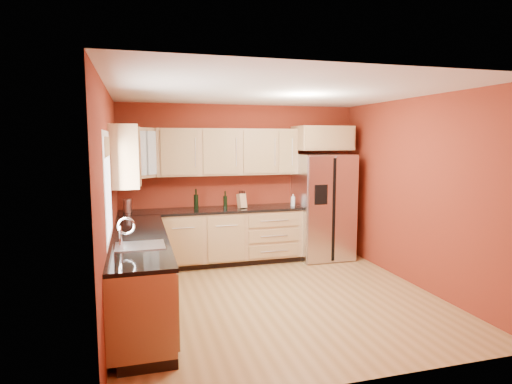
% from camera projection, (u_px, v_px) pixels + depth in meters
% --- Properties ---
extents(floor, '(4.00, 4.00, 0.00)m').
position_uv_depth(floor, '(278.00, 298.00, 5.49)').
color(floor, olive).
rests_on(floor, ground).
extents(ceiling, '(4.00, 4.00, 0.00)m').
position_uv_depth(ceiling, '(279.00, 92.00, 5.17)').
color(ceiling, white).
rests_on(ceiling, wall_back).
extents(wall_back, '(4.00, 0.04, 2.60)m').
position_uv_depth(wall_back, '(241.00, 183.00, 7.24)').
color(wall_back, maroon).
rests_on(wall_back, floor).
extents(wall_front, '(4.00, 0.04, 2.60)m').
position_uv_depth(wall_front, '(359.00, 230.00, 3.42)').
color(wall_front, maroon).
rests_on(wall_front, floor).
extents(wall_left, '(0.04, 4.00, 2.60)m').
position_uv_depth(wall_left, '(110.00, 204.00, 4.79)').
color(wall_left, maroon).
rests_on(wall_left, floor).
extents(wall_right, '(0.04, 4.00, 2.60)m').
position_uv_depth(wall_right, '(417.00, 193.00, 5.87)').
color(wall_right, maroon).
rests_on(wall_right, floor).
extents(base_cabinets_back, '(2.90, 0.60, 0.88)m').
position_uv_depth(base_cabinets_back, '(212.00, 238.00, 6.91)').
color(base_cabinets_back, tan).
rests_on(base_cabinets_back, floor).
extents(base_cabinets_left, '(0.60, 2.80, 0.88)m').
position_uv_depth(base_cabinets_left, '(140.00, 276.00, 4.98)').
color(base_cabinets_left, tan).
rests_on(base_cabinets_left, floor).
extents(countertop_back, '(2.90, 0.62, 0.04)m').
position_uv_depth(countertop_back, '(212.00, 210.00, 6.85)').
color(countertop_back, black).
rests_on(countertop_back, base_cabinets_back).
extents(countertop_left, '(0.62, 2.80, 0.04)m').
position_uv_depth(countertop_left, '(140.00, 237.00, 4.93)').
color(countertop_left, black).
rests_on(countertop_left, base_cabinets_left).
extents(upper_cabinets_back, '(2.30, 0.33, 0.75)m').
position_uv_depth(upper_cabinets_back, '(228.00, 152.00, 6.95)').
color(upper_cabinets_back, tan).
rests_on(upper_cabinets_back, wall_back).
extents(upper_cabinets_left, '(0.33, 1.35, 0.75)m').
position_uv_depth(upper_cabinets_left, '(125.00, 155.00, 5.47)').
color(upper_cabinets_left, tan).
rests_on(upper_cabinets_left, wall_left).
extents(corner_upper_cabinet, '(0.67, 0.67, 0.75)m').
position_uv_depth(corner_upper_cabinet, '(138.00, 153.00, 6.41)').
color(corner_upper_cabinet, tan).
rests_on(corner_upper_cabinet, wall_back).
extents(over_fridge_cabinet, '(0.92, 0.60, 0.40)m').
position_uv_depth(over_fridge_cabinet, '(322.00, 138.00, 7.23)').
color(over_fridge_cabinet, tan).
rests_on(over_fridge_cabinet, wall_back).
extents(refrigerator, '(0.90, 0.75, 1.78)m').
position_uv_depth(refrigerator, '(323.00, 206.00, 7.30)').
color(refrigerator, silver).
rests_on(refrigerator, floor).
extents(window, '(0.03, 0.90, 1.00)m').
position_uv_depth(window, '(108.00, 187.00, 4.29)').
color(window, white).
rests_on(window, wall_left).
extents(sink_faucet, '(0.50, 0.42, 0.30)m').
position_uv_depth(sink_faucet, '(140.00, 232.00, 4.43)').
color(sink_faucet, white).
rests_on(sink_faucet, countertop_left).
extents(canister_left, '(0.13, 0.13, 0.20)m').
position_uv_depth(canister_left, '(127.00, 206.00, 6.53)').
color(canister_left, silver).
rests_on(canister_left, countertop_back).
extents(canister_right, '(0.14, 0.14, 0.18)m').
position_uv_depth(canister_right, '(127.00, 206.00, 6.51)').
color(canister_right, silver).
rests_on(canister_right, countertop_back).
extents(wine_bottle_a, '(0.08, 0.08, 0.33)m').
position_uv_depth(wine_bottle_a, '(196.00, 199.00, 6.77)').
color(wine_bottle_a, black).
rests_on(wine_bottle_a, countertop_back).
extents(wine_bottle_b, '(0.08, 0.08, 0.29)m').
position_uv_depth(wine_bottle_b, '(225.00, 200.00, 6.82)').
color(wine_bottle_b, black).
rests_on(wine_bottle_b, countertop_back).
extents(knife_block, '(0.14, 0.14, 0.23)m').
position_uv_depth(knife_block, '(242.00, 201.00, 6.93)').
color(knife_block, tan).
rests_on(knife_block, countertop_back).
extents(soap_dispenser, '(0.09, 0.09, 0.20)m').
position_uv_depth(soap_dispenser, '(293.00, 200.00, 7.12)').
color(soap_dispenser, silver).
rests_on(soap_dispenser, countertop_back).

